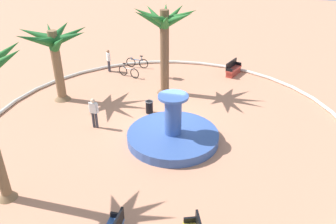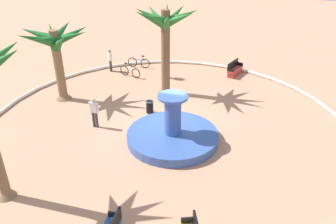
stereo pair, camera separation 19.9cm
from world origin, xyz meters
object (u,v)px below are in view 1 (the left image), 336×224
fountain (173,135)px  palm_tree_mid_plaza (164,30)px  palm_tree_by_curb (55,47)px  bench_east (233,70)px  trash_bin (149,107)px  bicycle_by_lamppost (129,72)px  person_pedestrian_stroll (94,112)px  person_cyclist_helmet (109,59)px  person_cyclist_photo (163,65)px  bicycle_red_frame (137,63)px

fountain → palm_tree_mid_plaza: 6.64m
palm_tree_by_curb → bench_east: palm_tree_by_curb is taller
trash_bin → bicycle_by_lamppost: bicycle_by_lamppost is taller
bench_east → person_pedestrian_stroll: 11.07m
palm_tree_mid_plaza → person_cyclist_helmet: bearing=-26.1°
palm_tree_by_curb → person_cyclist_helmet: size_ratio=2.77×
bench_east → person_cyclist_photo: (4.61, 1.86, 0.61)m
fountain → bench_east: fountain is taller
palm_tree_mid_plaza → person_cyclist_photo: palm_tree_mid_plaza is taller
palm_tree_mid_plaza → person_pedestrian_stroll: 6.33m
trash_bin → person_cyclist_helmet: bearing=-47.2°
person_cyclist_helmet → person_pedestrian_stroll: (-2.60, 7.44, 0.03)m
fountain → person_pedestrian_stroll: 4.25m
bench_east → bicycle_by_lamppost: bearing=18.9°
bench_east → person_cyclist_photo: person_cyclist_photo is taller
fountain → bicycle_red_frame: fountain is taller
bench_east → palm_tree_mid_plaza: bearing=47.5°
trash_bin → bicycle_by_lamppost: size_ratio=0.44×
palm_tree_by_curb → trash_bin: palm_tree_by_curb is taller
palm_tree_by_curb → person_cyclist_photo: bearing=-134.8°
person_cyclist_photo → trash_bin: bearing=98.1°
person_cyclist_helmet → person_pedestrian_stroll: bearing=109.2°
bicycle_red_frame → person_pedestrian_stroll: 8.78m
bicycle_by_lamppost → person_cyclist_photo: 2.45m
bench_east → trash_bin: (3.89, 6.96, 0.04)m
fountain → palm_tree_mid_plaza: palm_tree_mid_plaza is taller
person_cyclist_photo → person_pedestrian_stroll: bearing=78.7°
palm_tree_by_curb → bench_east: size_ratio=2.67×
palm_tree_by_curb → person_pedestrian_stroll: bearing=144.1°
palm_tree_mid_plaza → bench_east: palm_tree_mid_plaza is taller
person_cyclist_helmet → palm_tree_by_curb: bearing=80.8°
bicycle_red_frame → palm_tree_mid_plaza: bearing=130.9°
palm_tree_by_curb → bicycle_by_lamppost: 5.85m
bicycle_by_lamppost → fountain: bearing=125.9°
palm_tree_mid_plaza → trash_bin: palm_tree_mid_plaza is taller
trash_bin → person_cyclist_photo: 5.18m
trash_bin → bicycle_red_frame: 7.15m
palm_tree_by_curb → person_cyclist_helmet: bearing=-99.2°
bicycle_by_lamppost → person_cyclist_helmet: person_cyclist_helmet is taller
person_cyclist_photo → bicycle_by_lamppost: bearing=12.3°
palm_tree_mid_plaza → person_pedestrian_stroll: size_ratio=3.25×
fountain → person_cyclist_helmet: fountain is taller
fountain → trash_bin: fountain is taller
palm_tree_by_curb → bench_east: 12.02m
fountain → bicycle_by_lamppost: (5.06, -6.99, 0.05)m
bicycle_by_lamppost → person_pedestrian_stroll: person_pedestrian_stroll is taller
fountain → bicycle_red_frame: (5.12, -8.84, 0.05)m
palm_tree_by_curb → person_cyclist_photo: palm_tree_by_curb is taller
trash_bin → person_cyclist_helmet: 7.07m
trash_bin → bicycle_by_lamppost: bearing=-56.4°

